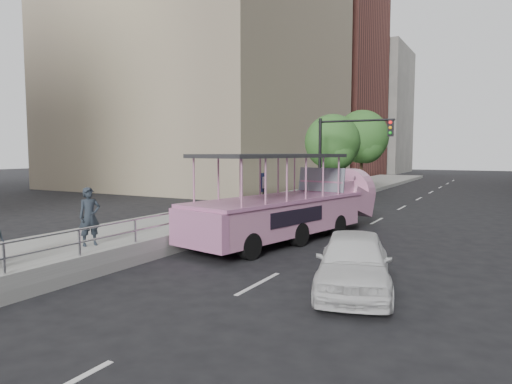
# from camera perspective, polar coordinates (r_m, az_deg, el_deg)

# --- Properties ---
(ground) EXTENTS (160.00, 160.00, 0.00)m
(ground) POSITION_cam_1_polar(r_m,az_deg,el_deg) (13.88, 0.61, -8.79)
(ground) COLOR black
(sidewalk) EXTENTS (5.50, 80.00, 0.30)m
(sidewalk) POSITION_cam_1_polar(r_m,az_deg,el_deg) (25.21, -0.19, -2.20)
(sidewalk) COLOR #9B9B96
(sidewalk) RESTS_ON ground
(kerb_wall) EXTENTS (0.24, 30.00, 0.36)m
(kerb_wall) POSITION_cam_1_polar(r_m,az_deg,el_deg) (17.05, -5.49, -4.57)
(kerb_wall) COLOR #ACACA7
(kerb_wall) RESTS_ON sidewalk
(guardrail) EXTENTS (0.07, 22.00, 0.71)m
(guardrail) POSITION_cam_1_polar(r_m,az_deg,el_deg) (16.95, -5.51, -2.36)
(guardrail) COLOR silver
(guardrail) RESTS_ON kerb_wall
(duck_boat) EXTENTS (4.27, 10.03, 3.24)m
(duck_boat) POSITION_cam_1_polar(r_m,az_deg,el_deg) (17.53, 4.74, -1.91)
(duck_boat) COLOR black
(duck_boat) RESTS_ON ground
(car) EXTENTS (2.76, 4.51, 1.43)m
(car) POSITION_cam_1_polar(r_m,az_deg,el_deg) (11.19, 12.11, -8.50)
(car) COLOR silver
(car) RESTS_ON ground
(pedestrian_near) EXTENTS (0.69, 0.81, 1.89)m
(pedestrian_near) POSITION_cam_1_polar(r_m,az_deg,el_deg) (15.62, -20.08, -2.90)
(pedestrian_near) COLOR #232A33
(pedestrian_near) RESTS_ON sidewalk
(parking_sign) EXTENTS (0.10, 0.55, 2.44)m
(parking_sign) POSITION_cam_1_polar(r_m,az_deg,el_deg) (19.25, 0.92, -0.21)
(parking_sign) COLOR black
(parking_sign) RESTS_ON ground
(traffic_signal) EXTENTS (4.20, 0.32, 5.20)m
(traffic_signal) POSITION_cam_1_polar(r_m,az_deg,el_deg) (25.68, 10.51, 5.34)
(traffic_signal) COLOR black
(traffic_signal) RESTS_ON ground
(street_tree_near) EXTENTS (3.52, 3.52, 5.72)m
(street_tree_near) POSITION_cam_1_polar(r_m,az_deg,el_deg) (29.45, 9.66, 5.92)
(street_tree_near) COLOR #3D2A1B
(street_tree_near) RESTS_ON ground
(street_tree_far) EXTENTS (3.97, 3.97, 6.45)m
(street_tree_far) POSITION_cam_1_polar(r_m,az_deg,el_deg) (35.13, 13.21, 6.50)
(street_tree_far) COLOR #3D2A1B
(street_tree_far) RESTS_ON ground
(midrise_brick) EXTENTS (18.00, 16.00, 26.00)m
(midrise_brick) POSITION_cam_1_polar(r_m,az_deg,el_deg) (65.37, 6.74, 13.49)
(midrise_brick) COLOR brown
(midrise_brick) RESTS_ON ground
(midrise_stone_b) EXTENTS (16.00, 14.00, 20.00)m
(midrise_stone_b) POSITION_cam_1_polar(r_m,az_deg,el_deg) (79.39, 12.48, 9.72)
(midrise_stone_b) COLOR gray
(midrise_stone_b) RESTS_ON ground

